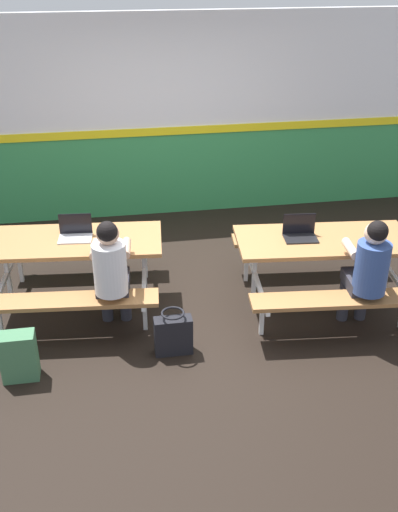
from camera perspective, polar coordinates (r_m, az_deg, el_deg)
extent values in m
cube|color=black|center=(6.09, 0.09, -4.92)|extent=(10.00, 10.00, 0.02)
cube|color=#338C4C|center=(8.07, -2.94, 7.98)|extent=(8.00, 0.12, 1.10)
cube|color=yellow|center=(7.82, -2.99, 11.96)|extent=(8.00, 0.03, 0.10)
cube|color=silver|center=(7.72, -3.19, 17.45)|extent=(6.72, 0.12, 1.40)
cube|color=#9E6B3D|center=(5.90, -12.06, 1.41)|extent=(1.78, 0.91, 0.04)
cube|color=#9E6B3D|center=(5.49, -12.51, -4.25)|extent=(1.65, 0.43, 0.04)
cube|color=#9E6B3D|center=(6.59, -11.20, 1.60)|extent=(1.65, 0.43, 0.04)
cube|color=white|center=(6.20, -17.95, -1.90)|extent=(0.04, 0.04, 0.70)
cube|color=white|center=(6.18, -18.01, -1.58)|extent=(0.19, 1.55, 0.04)
cube|color=white|center=(6.70, -16.90, -0.83)|extent=(0.04, 0.04, 0.41)
cube|color=white|center=(6.01, -5.29, -1.51)|extent=(0.04, 0.04, 0.70)
cube|color=white|center=(5.99, -5.30, -1.18)|extent=(0.19, 1.55, 0.04)
cube|color=white|center=(5.65, -5.26, -5.31)|extent=(0.04, 0.04, 0.41)
cube|color=white|center=(6.53, -5.20, -0.44)|extent=(0.04, 0.04, 0.41)
cube|color=#9E6B3D|center=(5.92, 12.02, 1.50)|extent=(1.78, 0.91, 0.04)
cube|color=#9E6B3D|center=(5.53, 13.42, -4.12)|extent=(1.65, 0.43, 0.04)
cube|color=#9E6B3D|center=(6.59, 10.36, 1.69)|extent=(1.65, 0.43, 0.04)
cube|color=white|center=(5.94, 5.35, -1.89)|extent=(0.04, 0.04, 0.70)
cube|color=white|center=(5.92, 5.37, -1.55)|extent=(0.19, 1.55, 0.04)
cube|color=white|center=(5.59, 6.10, -5.75)|extent=(0.04, 0.04, 0.41)
cube|color=white|center=(6.45, 4.59, -0.78)|extent=(0.04, 0.04, 0.41)
cube|color=white|center=(6.30, 17.65, -1.35)|extent=(0.04, 0.04, 0.70)
cube|color=white|center=(6.28, 17.70, -1.03)|extent=(0.19, 1.55, 0.04)
cube|color=white|center=(6.78, 16.03, -0.34)|extent=(0.04, 0.04, 0.41)
cylinder|color=#2D2D38|center=(5.83, -8.91, -4.20)|extent=(0.11, 0.11, 0.45)
cylinder|color=#2D2D38|center=(5.81, -7.14, -4.15)|extent=(0.11, 0.11, 0.45)
cube|color=#2D2D38|center=(5.55, -8.30, -2.50)|extent=(0.33, 0.41, 0.12)
cylinder|color=silver|center=(5.28, -8.57, -1.19)|extent=(0.30, 0.30, 0.48)
cylinder|color=tan|center=(5.42, -9.99, 0.67)|extent=(0.11, 0.31, 0.08)
cylinder|color=tan|center=(5.40, -7.04, 0.78)|extent=(0.11, 0.31, 0.08)
sphere|color=tan|center=(5.15, -8.82, 2.13)|extent=(0.20, 0.20, 0.20)
sphere|color=black|center=(5.11, -8.87, 2.34)|extent=(0.18, 0.18, 0.18)
cylinder|color=#2D2D38|center=(5.94, 13.83, -4.08)|extent=(0.11, 0.11, 0.45)
cylinder|color=#2D2D38|center=(5.99, 15.47, -3.98)|extent=(0.11, 0.11, 0.45)
cube|color=#2D2D38|center=(5.70, 15.44, -2.39)|extent=(0.33, 0.41, 0.12)
cylinder|color=#334C8C|center=(5.45, 16.31, -1.10)|extent=(0.30, 0.30, 0.48)
cylinder|color=beige|center=(5.52, 14.42, 0.71)|extent=(0.11, 0.31, 0.08)
cylinder|color=beige|center=(5.62, 17.13, 0.79)|extent=(0.11, 0.31, 0.08)
sphere|color=beige|center=(5.32, 16.71, 2.12)|extent=(0.20, 0.20, 0.20)
sphere|color=black|center=(5.28, 16.86, 2.32)|extent=(0.18, 0.18, 0.18)
cube|color=silver|center=(5.88, -11.86, 1.66)|extent=(0.34, 0.25, 0.01)
cube|color=black|center=(5.93, -11.85, 3.08)|extent=(0.32, 0.04, 0.21)
cube|color=black|center=(5.84, 9.78, 1.67)|extent=(0.34, 0.25, 0.01)
cube|color=black|center=(5.89, 9.63, 3.11)|extent=(0.32, 0.04, 0.21)
cube|color=#3F724C|center=(5.26, -17.00, -9.25)|extent=(0.30, 0.18, 0.44)
cube|color=#3F724C|center=(5.38, -16.79, -9.11)|extent=(0.21, 0.04, 0.19)
cube|color=black|center=(5.35, -2.49, -7.69)|extent=(0.34, 0.14, 0.36)
torus|color=black|center=(5.21, -2.55, -5.54)|extent=(0.21, 0.21, 0.02)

